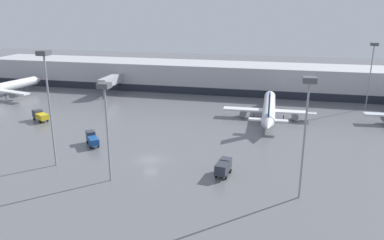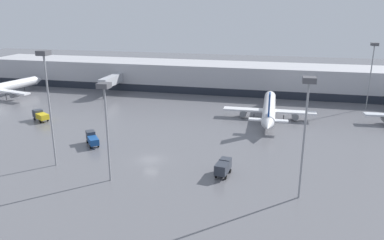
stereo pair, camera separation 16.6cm
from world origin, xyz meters
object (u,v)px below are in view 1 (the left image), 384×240
(service_truck_2, at_px, (40,115))
(apron_light_mast_0, at_px, (307,104))
(service_truck_0, at_px, (92,138))
(service_truck_1, at_px, (223,167))
(apron_light_mast_1, at_px, (105,104))
(apron_light_mast_2, at_px, (373,57))
(apron_light_mast_3, at_px, (46,78))
(traffic_cone_1, at_px, (37,112))
(traffic_cone_0, at_px, (270,112))
(parked_jet_0, at_px, (269,109))

(service_truck_2, height_order, apron_light_mast_0, apron_light_mast_0)
(service_truck_0, xyz_separation_m, service_truck_1, (28.18, -8.01, 0.10))
(service_truck_0, height_order, apron_light_mast_1, apron_light_mast_1)
(apron_light_mast_0, distance_m, apron_light_mast_1, 29.70)
(service_truck_2, xyz_separation_m, apron_light_mast_2, (80.73, 30.97, 12.79))
(apron_light_mast_3, bearing_deg, service_truck_0, 82.24)
(apron_light_mast_2, bearing_deg, service_truck_0, -144.16)
(traffic_cone_1, bearing_deg, service_truck_0, -35.80)
(service_truck_0, relative_size, apron_light_mast_3, 0.26)
(service_truck_1, xyz_separation_m, apron_light_mast_3, (-29.65, -2.78, 14.25))
(service_truck_0, relative_size, traffic_cone_0, 8.43)
(apron_light_mast_2, bearing_deg, apron_light_mast_1, -130.70)
(service_truck_1, relative_size, apron_light_mast_2, 0.26)
(apron_light_mast_0, bearing_deg, apron_light_mast_2, 70.59)
(service_truck_0, bearing_deg, service_truck_2, 19.85)
(service_truck_0, height_order, apron_light_mast_0, apron_light_mast_0)
(service_truck_2, distance_m, apron_light_mast_0, 67.20)
(parked_jet_0, xyz_separation_m, traffic_cone_1, (-60.18, -8.75, -2.21))
(apron_light_mast_1, bearing_deg, service_truck_1, 19.29)
(apron_light_mast_3, bearing_deg, traffic_cone_1, 129.65)
(traffic_cone_0, xyz_separation_m, apron_light_mast_1, (-23.86, -46.47, 12.61))
(traffic_cone_0, height_order, apron_light_mast_2, apron_light_mast_2)
(service_truck_1, distance_m, apron_light_mast_1, 21.82)
(traffic_cone_1, xyz_separation_m, apron_light_mast_0, (66.14, -31.71, 13.92))
(apron_light_mast_3, bearing_deg, apron_light_mast_2, 41.35)
(service_truck_1, distance_m, apron_light_mast_2, 61.93)
(apron_light_mast_0, xyz_separation_m, apron_light_mast_1, (-29.65, -1.12, -1.37))
(apron_light_mast_0, relative_size, apron_light_mast_2, 1.01)
(service_truck_0, bearing_deg, apron_light_mast_3, 133.39)
(traffic_cone_0, relative_size, apron_light_mast_0, 0.03)
(service_truck_2, xyz_separation_m, apron_light_mast_3, (19.08, -23.28, 14.35))
(traffic_cone_1, bearing_deg, apron_light_mast_3, -50.35)
(apron_light_mast_2, distance_m, apron_light_mast_3, 82.13)
(service_truck_0, height_order, apron_light_mast_3, apron_light_mast_3)
(service_truck_0, distance_m, service_truck_2, 24.05)
(service_truck_0, bearing_deg, service_truck_1, -144.73)
(traffic_cone_1, bearing_deg, parked_jet_0, 8.27)
(apron_light_mast_3, bearing_deg, apron_light_mast_1, -15.59)
(apron_light_mast_0, distance_m, apron_light_mast_3, 41.82)
(apron_light_mast_2, bearing_deg, parked_jet_0, -148.18)
(service_truck_2, bearing_deg, parked_jet_0, -134.17)
(parked_jet_0, bearing_deg, traffic_cone_0, -3.03)
(service_truck_0, distance_m, service_truck_1, 29.30)
(service_truck_1, height_order, apron_light_mast_0, apron_light_mast_0)
(service_truck_2, bearing_deg, traffic_cone_1, -18.59)
(service_truck_2, height_order, traffic_cone_1, service_truck_2)
(service_truck_1, bearing_deg, apron_light_mast_3, 103.19)
(service_truck_2, distance_m, traffic_cone_1, 8.22)
(traffic_cone_0, height_order, apron_light_mast_3, apron_light_mast_3)
(service_truck_1, height_order, apron_light_mast_1, apron_light_mast_1)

